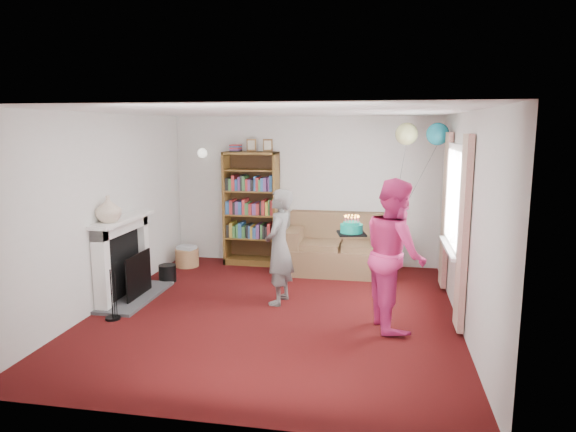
% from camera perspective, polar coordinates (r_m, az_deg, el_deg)
% --- Properties ---
extents(ground, '(5.00, 5.00, 0.00)m').
position_cam_1_polar(ground, '(6.62, -1.52, -10.67)').
color(ground, '#330907').
rests_on(ground, ground).
extents(wall_back, '(4.50, 0.02, 2.50)m').
position_cam_1_polar(wall_back, '(8.74, 1.83, 2.82)').
color(wall_back, silver).
rests_on(wall_back, ground).
extents(wall_left, '(0.02, 5.00, 2.50)m').
position_cam_1_polar(wall_left, '(7.10, -19.70, 0.61)').
color(wall_left, silver).
rests_on(wall_left, ground).
extents(wall_right, '(0.02, 5.00, 2.50)m').
position_cam_1_polar(wall_right, '(6.24, 19.20, -0.59)').
color(wall_right, silver).
rests_on(wall_right, ground).
extents(ceiling, '(4.50, 5.00, 0.01)m').
position_cam_1_polar(ceiling, '(6.20, -1.62, 11.55)').
color(ceiling, white).
rests_on(ceiling, wall_back).
extents(fireplace, '(0.55, 1.80, 1.12)m').
position_cam_1_polar(fireplace, '(7.33, -17.45, -4.89)').
color(fireplace, '#3F3F42').
rests_on(fireplace, ground).
extents(window_bay, '(0.14, 2.02, 2.20)m').
position_cam_1_polar(window_bay, '(6.82, 17.98, -0.06)').
color(window_bay, white).
rests_on(window_bay, ground).
extents(wall_sconce, '(0.16, 0.23, 0.16)m').
position_cam_1_polar(wall_sconce, '(8.97, -9.50, 6.93)').
color(wall_sconce, gold).
rests_on(wall_sconce, ground).
extents(bookcase, '(0.91, 0.42, 2.12)m').
position_cam_1_polar(bookcase, '(8.75, -4.05, 0.75)').
color(bookcase, '#472B14').
rests_on(bookcase, ground).
extents(sofa, '(1.76, 0.93, 0.93)m').
position_cam_1_polar(sofa, '(8.40, 5.97, -3.79)').
color(sofa, brown).
rests_on(sofa, ground).
extents(wicker_basket, '(0.39, 0.39, 0.35)m').
position_cam_1_polar(wicker_basket, '(8.83, -11.15, -4.48)').
color(wicker_basket, '#A87A4E').
rests_on(wicker_basket, ground).
extents(person_striped, '(0.44, 0.60, 1.53)m').
position_cam_1_polar(person_striped, '(6.76, -0.99, -3.45)').
color(person_striped, black).
rests_on(person_striped, ground).
extents(person_magenta, '(0.87, 1.00, 1.75)m').
position_cam_1_polar(person_magenta, '(6.07, 11.78, -4.12)').
color(person_magenta, '#CA286A').
rests_on(person_magenta, ground).
extents(birthday_cake, '(0.32, 0.32, 0.22)m').
position_cam_1_polar(birthday_cake, '(6.05, 7.08, -1.40)').
color(birthday_cake, black).
rests_on(birthday_cake, ground).
extents(balloons, '(0.80, 0.33, 1.71)m').
position_cam_1_polar(balloons, '(7.81, 14.67, 8.81)').
color(balloons, '#3F3F3F').
rests_on(balloons, ground).
extents(mantel_vase, '(0.43, 0.43, 0.34)m').
position_cam_1_polar(mantel_vase, '(6.90, -19.34, 0.75)').
color(mantel_vase, beige).
rests_on(mantel_vase, fireplace).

